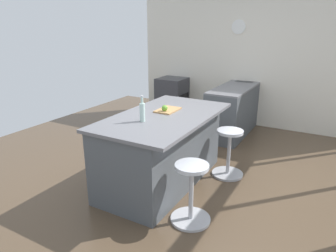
{
  "coord_description": "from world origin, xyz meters",
  "views": [
    {
      "loc": [
        3.47,
        1.68,
        2.06
      ],
      "look_at": [
        0.22,
        -0.15,
        0.81
      ],
      "focal_mm": 32.87,
      "sensor_mm": 36.0,
      "label": 1
    }
  ],
  "objects_px": {
    "oven_range": "(172,97)",
    "water_bottle": "(142,111)",
    "cutting_board": "(168,110)",
    "stool_by_window": "(229,154)",
    "kitchen_island": "(162,148)",
    "stool_middle": "(191,195)",
    "apple_green": "(165,108)"
  },
  "relations": [
    {
      "from": "oven_range",
      "to": "water_bottle",
      "type": "relative_size",
      "value": 2.85
    },
    {
      "from": "cutting_board",
      "to": "stool_by_window",
      "type": "bearing_deg",
      "value": 120.1
    },
    {
      "from": "cutting_board",
      "to": "kitchen_island",
      "type": "bearing_deg",
      "value": 3.2
    },
    {
      "from": "oven_range",
      "to": "stool_middle",
      "type": "distance_m",
      "value": 4.0
    },
    {
      "from": "kitchen_island",
      "to": "stool_by_window",
      "type": "relative_size",
      "value": 2.9
    },
    {
      "from": "stool_by_window",
      "to": "stool_middle",
      "type": "xyz_separation_m",
      "value": [
        1.23,
        0.0,
        0.0
      ]
    },
    {
      "from": "cutting_board",
      "to": "stool_middle",
      "type": "bearing_deg",
      "value": 42.59
    },
    {
      "from": "kitchen_island",
      "to": "apple_green",
      "type": "relative_size",
      "value": 24.87
    },
    {
      "from": "apple_green",
      "to": "cutting_board",
      "type": "bearing_deg",
      "value": -175.76
    },
    {
      "from": "stool_by_window",
      "to": "apple_green",
      "type": "relative_size",
      "value": 8.58
    },
    {
      "from": "stool_by_window",
      "to": "stool_middle",
      "type": "bearing_deg",
      "value": 0.0
    },
    {
      "from": "water_bottle",
      "to": "stool_by_window",
      "type": "bearing_deg",
      "value": 142.08
    },
    {
      "from": "stool_by_window",
      "to": "water_bottle",
      "type": "bearing_deg",
      "value": -37.92
    },
    {
      "from": "apple_green",
      "to": "water_bottle",
      "type": "height_order",
      "value": "water_bottle"
    },
    {
      "from": "stool_middle",
      "to": "water_bottle",
      "type": "height_order",
      "value": "water_bottle"
    },
    {
      "from": "kitchen_island",
      "to": "stool_middle",
      "type": "bearing_deg",
      "value": 49.77
    },
    {
      "from": "apple_green",
      "to": "water_bottle",
      "type": "xyz_separation_m",
      "value": [
        0.46,
        -0.04,
        0.06
      ]
    },
    {
      "from": "stool_by_window",
      "to": "stool_middle",
      "type": "distance_m",
      "value": 1.23
    },
    {
      "from": "stool_middle",
      "to": "water_bottle",
      "type": "relative_size",
      "value": 2.16
    },
    {
      "from": "stool_by_window",
      "to": "apple_green",
      "type": "xyz_separation_m",
      "value": [
        0.52,
        -0.73,
        0.7
      ]
    },
    {
      "from": "oven_range",
      "to": "kitchen_island",
      "type": "relative_size",
      "value": 0.46
    },
    {
      "from": "stool_by_window",
      "to": "apple_green",
      "type": "height_order",
      "value": "apple_green"
    },
    {
      "from": "oven_range",
      "to": "water_bottle",
      "type": "height_order",
      "value": "water_bottle"
    },
    {
      "from": "water_bottle",
      "to": "apple_green",
      "type": "bearing_deg",
      "value": 175.36
    },
    {
      "from": "stool_by_window",
      "to": "stool_middle",
      "type": "height_order",
      "value": "same"
    },
    {
      "from": "kitchen_island",
      "to": "apple_green",
      "type": "bearing_deg",
      "value": -177.92
    },
    {
      "from": "oven_range",
      "to": "stool_by_window",
      "type": "relative_size",
      "value": 1.32
    },
    {
      "from": "stool_middle",
      "to": "apple_green",
      "type": "relative_size",
      "value": 8.58
    },
    {
      "from": "oven_range",
      "to": "stool_by_window",
      "type": "height_order",
      "value": "oven_range"
    },
    {
      "from": "kitchen_island",
      "to": "cutting_board",
      "type": "bearing_deg",
      "value": -176.8
    },
    {
      "from": "stool_by_window",
      "to": "stool_middle",
      "type": "relative_size",
      "value": 1.0
    },
    {
      "from": "oven_range",
      "to": "stool_middle",
      "type": "relative_size",
      "value": 1.32
    }
  ]
}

